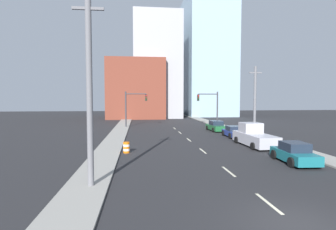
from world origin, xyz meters
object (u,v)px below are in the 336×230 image
object	(u,v)px
utility_pole_left_near	(89,90)
utility_pole_right_mid	(255,101)
traffic_signal_left	(132,104)
sedan_green	(216,126)
sedan_blue	(234,132)
sedan_teal	(294,153)
pickup_truck_silver	(254,137)
traffic_barrel	(126,147)
traffic_signal_right	(212,104)

from	to	relation	value
utility_pole_left_near	utility_pole_right_mid	bearing A→B (deg)	45.59
traffic_signal_left	sedan_green	world-z (taller)	traffic_signal_left
utility_pole_right_mid	sedan_blue	distance (m)	4.74
sedan_teal	traffic_signal_left	bearing A→B (deg)	118.61
utility_pole_left_near	utility_pole_right_mid	world-z (taller)	utility_pole_left_near
traffic_signal_left	sedan_blue	distance (m)	18.61
utility_pole_right_mid	traffic_signal_left	bearing A→B (deg)	140.05
sedan_teal	pickup_truck_silver	bearing A→B (deg)	91.85
traffic_signal_left	utility_pole_left_near	size ratio (longest dim) A/B	0.60
sedan_teal	sedan_green	size ratio (longest dim) A/B	0.89
sedan_blue	sedan_green	bearing A→B (deg)	93.68
traffic_barrel	sedan_green	world-z (taller)	sedan_green
utility_pole_right_mid	traffic_barrel	distance (m)	18.11
sedan_teal	sedan_blue	bearing A→B (deg)	91.86
traffic_signal_right	sedan_teal	distance (m)	26.69
pickup_truck_silver	traffic_signal_left	bearing A→B (deg)	121.62
traffic_signal_right	utility_pole_right_mid	world-z (taller)	utility_pole_right_mid
sedan_green	sedan_teal	bearing A→B (deg)	-92.52
utility_pole_right_mid	pickup_truck_silver	world-z (taller)	utility_pole_right_mid
traffic_signal_left	traffic_barrel	xyz separation A→B (m)	(0.01, -21.42, -3.38)
utility_pole_right_mid	pickup_truck_silver	size ratio (longest dim) A/B	1.41
traffic_signal_right	sedan_blue	size ratio (longest dim) A/B	1.37
utility_pole_left_near	traffic_signal_left	bearing A→B (deg)	87.29
traffic_barrel	pickup_truck_silver	xyz separation A→B (m)	(12.63, 2.18, 0.44)
traffic_signal_right	traffic_barrel	xyz separation A→B (m)	(-13.69, -21.42, -3.38)
utility_pole_left_near	sedan_green	distance (m)	27.94
traffic_signal_left	sedan_blue	xyz separation A→B (m)	(12.81, -13.10, -3.22)
traffic_signal_right	utility_pole_left_near	bearing A→B (deg)	-116.51
utility_pole_left_near	utility_pole_right_mid	size ratio (longest dim) A/B	1.15
traffic_barrel	sedan_green	distance (m)	19.43
traffic_signal_right	utility_pole_left_near	xyz separation A→B (m)	(-15.14, -30.35, 1.31)
utility_pole_left_near	sedan_blue	size ratio (longest dim) A/B	2.29
pickup_truck_silver	sedan_teal	bearing A→B (deg)	-93.28
traffic_barrel	sedan_blue	bearing A→B (deg)	33.00
sedan_teal	traffic_signal_right	bearing A→B (deg)	90.70
sedan_green	pickup_truck_silver	bearing A→B (deg)	-91.80
utility_pole_left_near	sedan_green	xyz separation A→B (m)	(13.99, 23.77, -4.48)
traffic_signal_left	utility_pole_right_mid	size ratio (longest dim) A/B	0.68
traffic_signal_left	sedan_green	distance (m)	14.52
traffic_signal_right	utility_pole_right_mid	size ratio (longest dim) A/B	0.68
utility_pole_right_mid	traffic_signal_right	bearing A→B (deg)	98.03
utility_pole_left_near	sedan_green	size ratio (longest dim) A/B	2.08
traffic_signal_right	sedan_blue	world-z (taller)	traffic_signal_right
traffic_signal_left	sedan_green	size ratio (longest dim) A/B	1.24
traffic_barrel	traffic_signal_right	bearing A→B (deg)	57.40
traffic_signal_left	sedan_green	bearing A→B (deg)	-27.66
traffic_signal_left	traffic_barrel	size ratio (longest dim) A/B	6.33
traffic_signal_left	sedan_teal	size ratio (longest dim) A/B	1.40
sedan_teal	pickup_truck_silver	size ratio (longest dim) A/B	0.69
traffic_signal_right	sedan_blue	bearing A→B (deg)	-93.91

